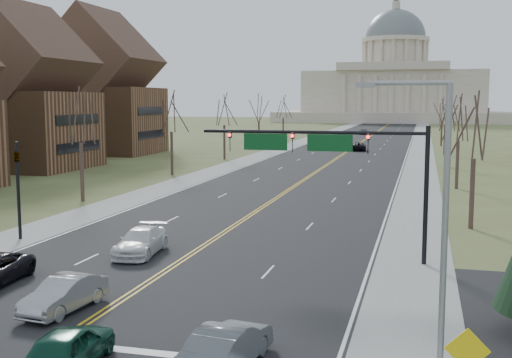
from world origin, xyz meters
The scene contains 31 objects.
ground centered at (0.00, 0.00, 0.00)m, with size 600.00×600.00×0.00m, color #52582C.
road centered at (0.00, 110.00, 0.01)m, with size 20.00×380.00×0.01m, color black.
cross_road centered at (0.00, 6.00, 0.01)m, with size 120.00×14.00×0.01m, color black.
sidewalk_left centered at (-12.00, 110.00, 0.01)m, with size 4.00×380.00×0.03m, color gray.
sidewalk_right centered at (12.00, 110.00, 0.01)m, with size 4.00×380.00×0.03m, color gray.
center_line centered at (0.00, 110.00, 0.01)m, with size 0.42×380.00×0.01m, color gold.
edge_line_left centered at (-9.80, 110.00, 0.01)m, with size 0.15×380.00×0.01m, color silver.
edge_line_right centered at (9.80, 110.00, 0.01)m, with size 0.15×380.00×0.01m, color silver.
stop_bar centered at (5.00, -1.00, 0.01)m, with size 9.50×0.50×0.01m, color silver.
capitol centered at (0.00, 249.91, 14.20)m, with size 90.00×60.00×50.00m.
signal_mast centered at (7.45, 13.50, 5.76)m, with size 12.12×0.44×7.20m.
signal_left centered at (-11.50, 13.50, 3.71)m, with size 0.32×0.36×6.00m.
street_light centered at (12.74, 0.00, 5.23)m, with size 2.90×0.25×9.07m.
tree_r_0 centered at (15.50, 24.00, 6.55)m, with size 3.74×3.74×8.50m.
tree_l_0 centered at (-15.50, 28.00, 6.94)m, with size 3.96×3.96×9.00m.
tree_r_1 centered at (15.50, 44.00, 6.55)m, with size 3.74×3.74×8.50m.
tree_l_1 centered at (-15.50, 48.00, 6.94)m, with size 3.96×3.96×9.00m.
tree_r_2 centered at (15.50, 64.00, 6.55)m, with size 3.74×3.74×8.50m.
tree_l_2 centered at (-15.50, 68.00, 6.94)m, with size 3.96×3.96×9.00m.
tree_r_3 centered at (15.50, 84.00, 6.55)m, with size 3.74×3.74×8.50m.
tree_l_3 centered at (-15.50, 88.00, 6.94)m, with size 3.96×3.96×9.00m.
tree_r_4 centered at (15.50, 104.00, 6.55)m, with size 3.74×3.74×8.50m.
tree_l_4 centered at (-15.50, 108.00, 6.94)m, with size 3.96×3.96×9.00m.
bldg_left_mid centered at (-36.00, 50.00, 8.54)m, with size 15.10×14.28×20.75m.
bldg_left_far centered at (-38.00, 74.00, 9.54)m, with size 17.10×14.28×23.25m.
car_nb_inner_lead centered at (1.67, -2.97, 0.75)m, with size 1.74×4.32×1.47m, color #0D3C2A.
car_nb_outer_lead centered at (6.45, -1.48, 0.73)m, with size 1.52×4.36×1.44m, color #55595D.
car_sb_inner_lead centered at (-1.58, 2.14, 0.71)m, with size 1.47×4.21×1.39m, color #93969A.
car_sb_inner_second centered at (-2.67, 11.79, 0.73)m, with size 2.01×4.96×1.44m, color silver.
car_far_nb centered at (1.69, 89.36, 0.72)m, with size 2.36×5.12×1.42m, color black.
car_far_sb centered at (-2.34, 141.64, 0.73)m, with size 1.70×4.23×1.44m, color #46484D.
Camera 1 is at (12.28, -20.19, 8.48)m, focal length 45.00 mm.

